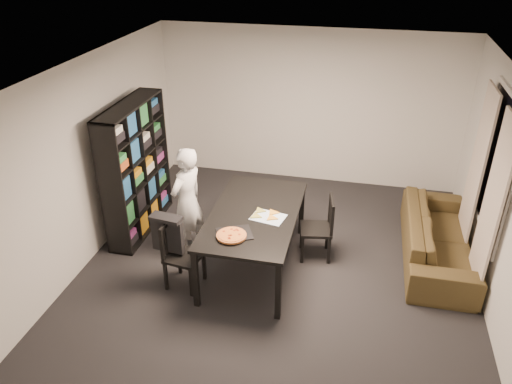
% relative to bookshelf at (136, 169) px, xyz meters
% --- Properties ---
extents(room, '(5.01, 5.51, 2.61)m').
position_rel_bookshelf_xyz_m(room, '(2.16, -0.60, 0.35)').
color(room, black).
rests_on(room, ground).
extents(window_pane, '(0.02, 1.40, 1.60)m').
position_rel_bookshelf_xyz_m(window_pane, '(4.64, -0.00, 0.55)').
color(window_pane, black).
rests_on(window_pane, room).
extents(window_frame, '(0.03, 1.52, 1.72)m').
position_rel_bookshelf_xyz_m(window_frame, '(4.64, -0.00, 0.55)').
color(window_frame, white).
rests_on(window_frame, room).
extents(curtain_left, '(0.03, 0.70, 2.25)m').
position_rel_bookshelf_xyz_m(curtain_left, '(4.56, -0.52, 0.20)').
color(curtain_left, beige).
rests_on(curtain_left, room).
extents(curtain_right, '(0.03, 0.70, 2.25)m').
position_rel_bookshelf_xyz_m(curtain_right, '(4.56, 0.52, 0.20)').
color(curtain_right, beige).
rests_on(curtain_right, room).
extents(bookshelf, '(0.35, 1.50, 1.90)m').
position_rel_bookshelf_xyz_m(bookshelf, '(0.00, 0.00, 0.00)').
color(bookshelf, black).
rests_on(bookshelf, room).
extents(dining_table, '(1.08, 1.94, 0.81)m').
position_rel_bookshelf_xyz_m(dining_table, '(1.84, -0.57, -0.21)').
color(dining_table, black).
rests_on(dining_table, room).
extents(chair_left, '(0.46, 0.46, 0.88)m').
position_rel_bookshelf_xyz_m(chair_left, '(1.01, -1.13, -0.45)').
color(chair_left, black).
rests_on(chair_left, room).
extents(chair_right, '(0.47, 0.47, 0.88)m').
position_rel_bookshelf_xyz_m(chair_right, '(2.67, -0.16, -0.45)').
color(chair_right, black).
rests_on(chair_right, room).
extents(draped_jacket, '(0.41, 0.22, 0.49)m').
position_rel_bookshelf_xyz_m(draped_jacket, '(0.89, -1.11, -0.22)').
color(draped_jacket, black).
rests_on(draped_jacket, chair_left).
extents(person, '(0.54, 0.65, 1.53)m').
position_rel_bookshelf_xyz_m(person, '(0.90, -0.42, -0.19)').
color(person, silver).
rests_on(person, room).
extents(baking_tray, '(0.50, 0.46, 0.01)m').
position_rel_bookshelf_xyz_m(baking_tray, '(1.72, -1.10, -0.14)').
color(baking_tray, black).
rests_on(baking_tray, dining_table).
extents(pepperoni_pizza, '(0.35, 0.35, 0.03)m').
position_rel_bookshelf_xyz_m(pepperoni_pizza, '(1.71, -1.17, -0.12)').
color(pepperoni_pizza, '#A05A2E').
rests_on(pepperoni_pizza, dining_table).
extents(kitchen_towel, '(0.45, 0.37, 0.01)m').
position_rel_bookshelf_xyz_m(kitchen_towel, '(2.04, -0.65, -0.14)').
color(kitchen_towel, silver).
rests_on(kitchen_towel, dining_table).
extents(pizza_slices, '(0.43, 0.38, 0.01)m').
position_rel_bookshelf_xyz_m(pizza_slices, '(1.98, -0.60, -0.13)').
color(pizza_slices, gold).
rests_on(pizza_slices, dining_table).
extents(sofa, '(0.85, 2.16, 0.63)m').
position_rel_bookshelf_xyz_m(sofa, '(4.19, 0.14, -0.63)').
color(sofa, '#3E3118').
rests_on(sofa, room).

